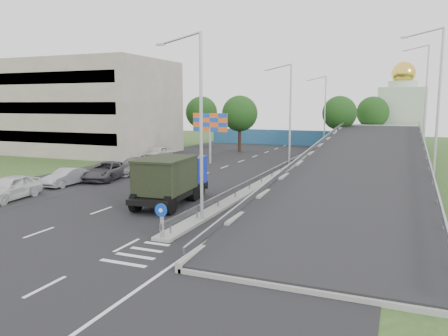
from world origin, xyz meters
The scene contains 24 objects.
ground centered at (0.00, 0.00, 0.00)m, with size 160.00×160.00×0.00m, color #2D4C1E.
road_surface centered at (-3.00, 20.00, 0.00)m, with size 26.00×90.00×0.04m, color black.
parking_strip centered at (-16.00, 20.00, 0.00)m, with size 8.00×90.00×0.05m, color black.
median centered at (0.00, 24.00, 0.10)m, with size 1.00×44.00×0.20m, color gray.
overpass_ramp centered at (7.50, 24.00, 1.75)m, with size 10.00×50.00×3.50m.
median_guardrail centered at (0.00, 24.00, 0.75)m, with size 0.09×44.00×0.71m.
sign_bollard centered at (0.00, 2.17, 1.03)m, with size 0.64×0.23×1.67m.
lamp_post_near centered at (0.11, 6.00, 5.81)m, with size 2.74×0.18×10.08m.
lamp_post_mid centered at (0.11, 26.00, 5.81)m, with size 2.74×0.18×10.08m.
lamp_post_far centered at (0.11, 46.00, 5.81)m, with size 2.74×0.18×10.08m.
beige_building centered at (-30.00, 32.00, 6.00)m, with size 24.00×14.00×12.00m, color gray.
blue_wall centered at (-4.00, 52.00, 1.20)m, with size 30.00×0.50×2.40m, color #236381.
church centered at (10.00, 60.00, 5.31)m, with size 7.00×7.00×13.80m.
billboard centered at (-9.00, 28.00, 4.19)m, with size 4.00×0.24×5.50m.
tree_left_mid centered at (-10.00, 40.00, 5.18)m, with size 4.80×4.80×7.60m.
tree_median_far centered at (2.00, 48.00, 5.18)m, with size 4.80×4.80×7.60m.
tree_left_far centered at (-18.00, 45.00, 5.18)m, with size 4.80×4.80×7.60m.
tree_ramp_far centered at (6.00, 55.00, 5.18)m, with size 4.80×4.80×7.60m.
dump_truck centered at (-3.46, 9.39, 1.74)m, with size 3.22×7.33×3.15m.
parked_car_a centered at (-14.25, 6.18, 0.84)m, with size 1.99×4.93×1.68m, color silver.
parked_car_b centered at (-14.38, 11.84, 0.70)m, with size 1.49×4.27×1.41m, color #959499.
parked_car_c centered at (-13.16, 15.22, 0.77)m, with size 2.56×5.55×1.54m, color #3C3A40.
parked_car_d centered at (-12.62, 18.67, 0.76)m, with size 2.13×5.24×1.52m, color slate.
parked_car_e centered at (-16.58, 29.75, 0.73)m, with size 1.73×4.30×1.46m, color silver.
Camera 1 is at (10.33, -15.28, 6.52)m, focal length 35.00 mm.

